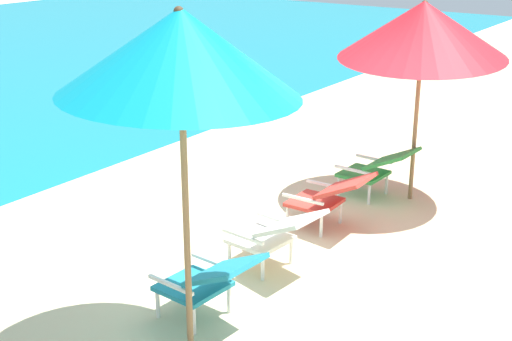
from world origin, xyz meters
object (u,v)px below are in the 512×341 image
lounge_chair_near_left (275,232)px  lounge_chair_far_right (377,167)px  beach_umbrella_left (180,53)px  lounge_chair_far_left (208,279)px  beach_umbrella_right (423,30)px  lounge_chair_near_right (329,195)px

lounge_chair_near_left → lounge_chair_far_right: bearing=1.1°
beach_umbrella_left → lounge_chair_far_left: bearing=18.4°
lounge_chair_far_left → beach_umbrella_right: (3.60, -0.24, 1.63)m
beach_umbrella_right → lounge_chair_near_left: bearing=173.1°
lounge_chair_far_right → beach_umbrella_left: 4.24m
lounge_chair_far_left → beach_umbrella_left: 1.99m
lounge_chair_near_left → beach_umbrella_right: 3.01m
beach_umbrella_left → beach_umbrella_right: size_ratio=1.11×
lounge_chair_near_right → lounge_chair_far_right: size_ratio=0.99×
lounge_chair_near_left → lounge_chair_far_right: same height
lounge_chair_near_right → lounge_chair_far_left: bearing=-176.8°
beach_umbrella_right → beach_umbrella_left: bearing=178.5°
lounge_chair_near_right → beach_umbrella_right: 2.16m
lounge_chair_far_right → beach_umbrella_right: (0.24, -0.35, 1.63)m
lounge_chair_near_right → beach_umbrella_right: (1.37, -0.37, 1.63)m
lounge_chair_near_right → beach_umbrella_left: bearing=-174.4°
beach_umbrella_left → lounge_chair_near_right: bearing=5.6°
lounge_chair_near_left → beach_umbrella_left: 2.45m
lounge_chair_far_left → beach_umbrella_right: bearing=-3.8°
lounge_chair_far_left → lounge_chair_near_right: 2.24m
beach_umbrella_left → beach_umbrella_right: 4.01m
lounge_chair_near_left → lounge_chair_near_right: (1.15, 0.06, 0.00)m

